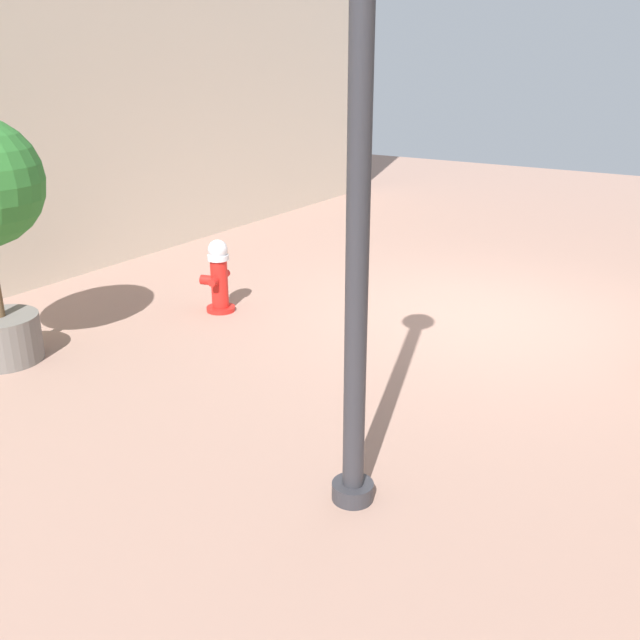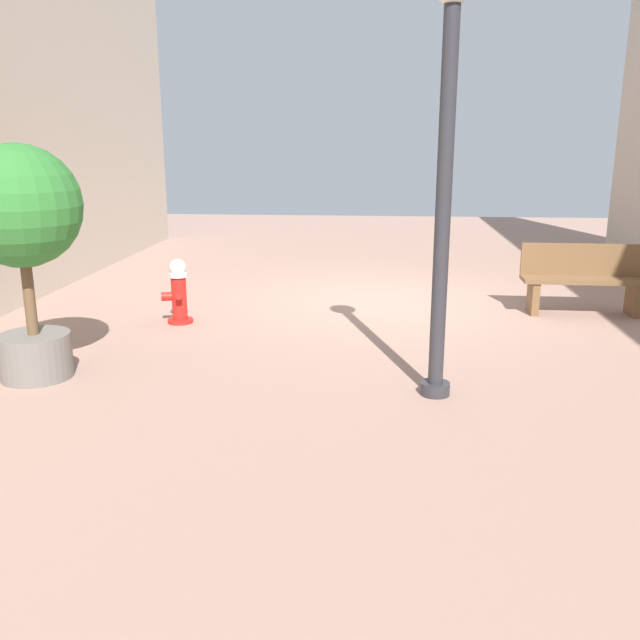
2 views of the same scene
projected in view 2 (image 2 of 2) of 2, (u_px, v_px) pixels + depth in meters
name	position (u px, v px, depth m)	size (l,w,h in m)	color
ground_plane	(382.00, 302.00, 10.15)	(23.40, 23.40, 0.00)	#9E7A6B
fire_hydrant	(178.00, 291.00, 8.89)	(0.40, 0.42, 0.85)	red
bench_near	(583.00, 278.00, 9.37)	(1.67, 0.46, 0.95)	brown
planter_tree	(21.00, 225.00, 6.55)	(1.18, 1.18, 2.31)	slate
street_lamp	(446.00, 139.00, 5.87)	(0.36, 0.36, 3.76)	#2D2D33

